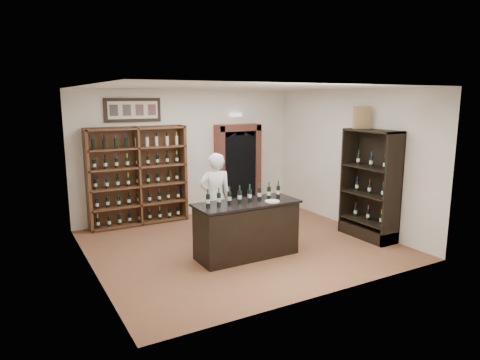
% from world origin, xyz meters
% --- Properties ---
extents(floor, '(5.50, 5.50, 0.00)m').
position_xyz_m(floor, '(0.00, 0.00, 0.00)').
color(floor, brown).
rests_on(floor, ground).
extents(ceiling, '(5.50, 5.50, 0.00)m').
position_xyz_m(ceiling, '(0.00, 0.00, 3.00)').
color(ceiling, white).
rests_on(ceiling, wall_back).
extents(wall_back, '(5.50, 0.04, 3.00)m').
position_xyz_m(wall_back, '(0.00, 2.50, 1.50)').
color(wall_back, white).
rests_on(wall_back, ground).
extents(wall_left, '(0.04, 5.00, 3.00)m').
position_xyz_m(wall_left, '(-2.75, 0.00, 1.50)').
color(wall_left, white).
rests_on(wall_left, ground).
extents(wall_right, '(0.04, 5.00, 3.00)m').
position_xyz_m(wall_right, '(2.75, 0.00, 1.50)').
color(wall_right, white).
rests_on(wall_right, ground).
extents(wine_shelf, '(2.20, 0.38, 2.20)m').
position_xyz_m(wine_shelf, '(-1.30, 2.33, 1.10)').
color(wine_shelf, '#4F2A1B').
rests_on(wine_shelf, ground).
extents(framed_picture, '(1.25, 0.04, 0.52)m').
position_xyz_m(framed_picture, '(-1.30, 2.47, 2.55)').
color(framed_picture, black).
rests_on(framed_picture, wall_back).
extents(arched_doorway, '(1.17, 0.35, 2.17)m').
position_xyz_m(arched_doorway, '(1.25, 2.33, 1.14)').
color(arched_doorway, black).
rests_on(arched_doorway, ground).
extents(emergency_light, '(0.30, 0.10, 0.10)m').
position_xyz_m(emergency_light, '(1.25, 2.42, 2.40)').
color(emergency_light, white).
rests_on(emergency_light, wall_back).
extents(tasting_counter, '(1.88, 0.78, 1.00)m').
position_xyz_m(tasting_counter, '(-0.20, -0.60, 0.49)').
color(tasting_counter, black).
rests_on(tasting_counter, ground).
extents(counter_bottle_0, '(0.07, 0.07, 0.30)m').
position_xyz_m(counter_bottle_0, '(-0.92, -0.53, 1.11)').
color(counter_bottle_0, black).
rests_on(counter_bottle_0, tasting_counter).
extents(counter_bottle_1, '(0.07, 0.07, 0.30)m').
position_xyz_m(counter_bottle_1, '(-0.71, -0.53, 1.11)').
color(counter_bottle_1, black).
rests_on(counter_bottle_1, tasting_counter).
extents(counter_bottle_2, '(0.07, 0.07, 0.30)m').
position_xyz_m(counter_bottle_2, '(-0.51, -0.53, 1.11)').
color(counter_bottle_2, black).
rests_on(counter_bottle_2, tasting_counter).
extents(counter_bottle_3, '(0.07, 0.07, 0.30)m').
position_xyz_m(counter_bottle_3, '(-0.30, -0.53, 1.11)').
color(counter_bottle_3, black).
rests_on(counter_bottle_3, tasting_counter).
extents(counter_bottle_4, '(0.07, 0.07, 0.30)m').
position_xyz_m(counter_bottle_4, '(-0.10, -0.53, 1.11)').
color(counter_bottle_4, black).
rests_on(counter_bottle_4, tasting_counter).
extents(counter_bottle_5, '(0.07, 0.07, 0.30)m').
position_xyz_m(counter_bottle_5, '(0.11, -0.53, 1.11)').
color(counter_bottle_5, black).
rests_on(counter_bottle_5, tasting_counter).
extents(counter_bottle_6, '(0.07, 0.07, 0.30)m').
position_xyz_m(counter_bottle_6, '(0.31, -0.53, 1.11)').
color(counter_bottle_6, black).
rests_on(counter_bottle_6, tasting_counter).
extents(counter_bottle_7, '(0.07, 0.07, 0.30)m').
position_xyz_m(counter_bottle_7, '(0.52, -0.53, 1.11)').
color(counter_bottle_7, black).
rests_on(counter_bottle_7, tasting_counter).
extents(side_cabinet, '(0.48, 1.20, 2.20)m').
position_xyz_m(side_cabinet, '(2.52, -0.90, 0.75)').
color(side_cabinet, black).
rests_on(side_cabinet, ground).
extents(shopkeeper, '(0.71, 0.54, 1.77)m').
position_xyz_m(shopkeeper, '(-0.32, 0.42, 0.89)').
color(shopkeeper, white).
rests_on(shopkeeper, ground).
extents(plate, '(0.26, 0.26, 0.02)m').
position_xyz_m(plate, '(0.20, -0.81, 1.01)').
color(plate, beige).
rests_on(plate, tasting_counter).
extents(wine_crate, '(0.34, 0.25, 0.45)m').
position_xyz_m(wine_crate, '(2.50, -0.57, 2.42)').
color(wine_crate, '#A87A59').
rests_on(wine_crate, side_cabinet).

